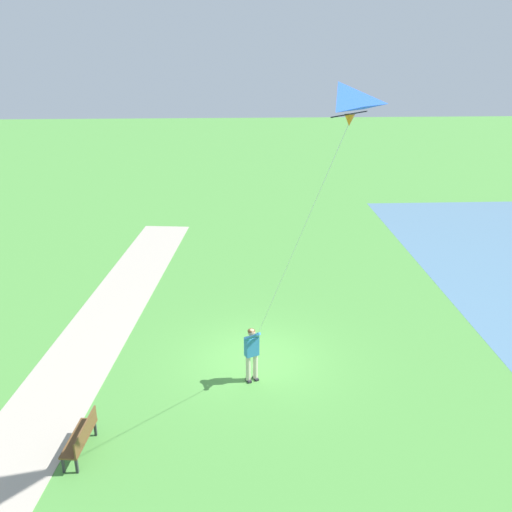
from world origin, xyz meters
name	(u,v)px	position (x,y,z in m)	size (l,w,h in m)	color
ground_plane	(257,359)	(0.00, 0.00, 0.00)	(120.00, 120.00, 0.00)	#4C8E3D
walkway_path	(50,402)	(5.95, 2.00, 0.01)	(2.40, 32.00, 0.02)	#ADA393
person_kite_flyer	(252,350)	(0.21, 1.20, 1.05)	(0.50, 0.63, 1.83)	#232328
flying_kite	(338,108)	(-1.30, 4.71, 8.35)	(2.02, 3.89, 6.97)	blue
park_bench_near_walkway	(82,436)	(4.50, 4.17, 0.51)	(0.60, 1.54, 0.88)	brown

